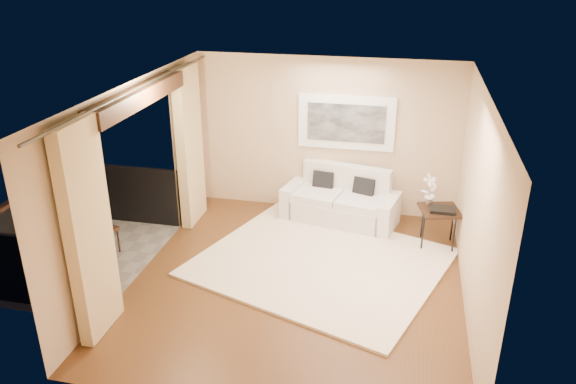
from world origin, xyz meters
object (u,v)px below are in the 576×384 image
(bistro_table, at_px, (67,213))
(balcony_chair_far, at_px, (97,227))
(side_table, at_px, (440,213))
(orchid, at_px, (430,189))
(balcony_chair_near, at_px, (87,244))
(sofa, at_px, (341,202))
(ice_bucket, at_px, (58,199))

(bistro_table, bearing_deg, balcony_chair_far, 17.33)
(side_table, distance_m, orchid, 0.39)
(side_table, distance_m, balcony_chair_near, 5.19)
(sofa, height_order, orchid, orchid)
(balcony_chair_far, height_order, balcony_chair_near, balcony_chair_near)
(sofa, bearing_deg, side_table, -8.68)
(side_table, xyz_separation_m, balcony_chair_near, (-4.78, -2.04, -0.01))
(orchid, bearing_deg, balcony_chair_near, -154.47)
(sofa, bearing_deg, balcony_chair_near, -128.45)
(ice_bucket, bearing_deg, bistro_table, -19.78)
(balcony_chair_far, xyz_separation_m, ice_bucket, (-0.52, -0.07, 0.42))
(orchid, height_order, bistro_table, orchid)
(sofa, distance_m, balcony_chair_near, 4.14)
(orchid, relative_size, bistro_table, 0.56)
(side_table, relative_size, ice_bucket, 3.46)
(sofa, bearing_deg, bistro_table, -138.25)
(sofa, xyz_separation_m, ice_bucket, (-3.91, -2.10, 0.60))
(bistro_table, bearing_deg, ice_bucket, 160.22)
(side_table, bearing_deg, bistro_table, -163.79)
(sofa, distance_m, side_table, 1.71)
(side_table, distance_m, ice_bucket, 5.71)
(sofa, xyz_separation_m, balcony_chair_far, (-3.39, -2.04, 0.18))
(balcony_chair_far, bearing_deg, sofa, -132.36)
(orchid, distance_m, balcony_chair_near, 5.11)
(orchid, bearing_deg, sofa, 162.82)
(ice_bucket, bearing_deg, orchid, 17.38)
(balcony_chair_near, relative_size, ice_bucket, 4.80)
(balcony_chair_far, bearing_deg, side_table, -147.22)
(balcony_chair_far, bearing_deg, ice_bucket, 23.89)
(side_table, xyz_separation_m, bistro_table, (-5.35, -1.56, 0.18))
(sofa, distance_m, bistro_table, 4.36)
(orchid, xyz_separation_m, ice_bucket, (-5.33, -1.67, 0.05))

